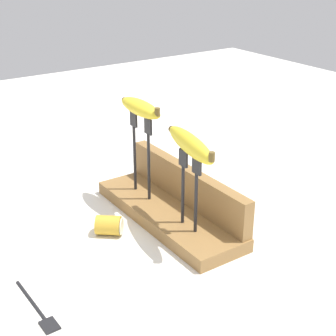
# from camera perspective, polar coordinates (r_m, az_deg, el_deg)

# --- Properties ---
(ground_plane) EXTENTS (3.00, 3.00, 0.00)m
(ground_plane) POSITION_cam_1_polar(r_m,az_deg,el_deg) (1.18, 0.00, -5.77)
(ground_plane) COLOR white
(wooden_board) EXTENTS (0.42, 0.14, 0.03)m
(wooden_board) POSITION_cam_1_polar(r_m,az_deg,el_deg) (1.18, 0.00, -5.13)
(wooden_board) COLOR olive
(wooden_board) RESTS_ON ground
(board_backstop) EXTENTS (0.41, 0.03, 0.09)m
(board_backstop) POSITION_cam_1_polar(r_m,az_deg,el_deg) (1.18, 2.21, -1.93)
(board_backstop) COLOR olive
(board_backstop) RESTS_ON wooden_board
(fork_stand_left) EXTENTS (0.09, 0.01, 0.20)m
(fork_stand_left) POSITION_cam_1_polar(r_m,az_deg,el_deg) (1.18, -3.00, 2.22)
(fork_stand_left) COLOR black
(fork_stand_left) RESTS_ON wooden_board
(fork_stand_right) EXTENTS (0.07, 0.01, 0.17)m
(fork_stand_right) POSITION_cam_1_polar(r_m,az_deg,el_deg) (1.05, 2.42, -1.77)
(fork_stand_right) COLOR black
(fork_stand_right) RESTS_ON wooden_board
(banana_raised_left) EXTENTS (0.16, 0.05, 0.04)m
(banana_raised_left) POSITION_cam_1_polar(r_m,az_deg,el_deg) (1.15, -3.11, 6.76)
(banana_raised_left) COLOR yellow
(banana_raised_left) RESTS_ON fork_stand_left
(banana_raised_right) EXTENTS (0.20, 0.08, 0.04)m
(banana_raised_right) POSITION_cam_1_polar(r_m,az_deg,el_deg) (1.01, 2.51, 2.69)
(banana_raised_right) COLOR yellow
(banana_raised_right) RESTS_ON fork_stand_right
(fork_fallen_near) EXTENTS (0.17, 0.03, 0.01)m
(fork_fallen_near) POSITION_cam_1_polar(r_m,az_deg,el_deg) (0.94, -14.14, -15.29)
(fork_fallen_near) COLOR black
(fork_fallen_near) RESTS_ON ground
(banana_chunk_near) EXTENTS (0.07, 0.07, 0.04)m
(banana_chunk_near) POSITION_cam_1_polar(r_m,az_deg,el_deg) (1.12, -6.62, -6.37)
(banana_chunk_near) COLOR gold
(banana_chunk_near) RESTS_ON ground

